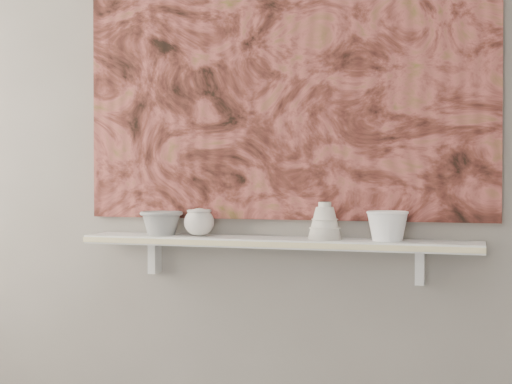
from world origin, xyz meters
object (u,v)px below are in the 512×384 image
at_px(shelf, 275,242).
at_px(bowl_grey, 161,223).
at_px(painting, 281,66).
at_px(bell_vessel, 325,221).
at_px(bowl_white, 387,226).
at_px(cup_cream, 199,222).

height_order(shelf, bowl_grey, bowl_grey).
height_order(painting, bell_vessel, painting).
bearing_deg(bowl_white, bell_vessel, 180.00).
xyz_separation_m(painting, bell_vessel, (0.18, -0.08, -0.55)).
distance_m(shelf, cup_cream, 0.29).
bearing_deg(bowl_white, bowl_grey, 180.00).
distance_m(shelf, bowl_white, 0.39).
xyz_separation_m(painting, bowl_white, (0.39, -0.08, -0.56)).
relative_size(shelf, bowl_grey, 8.90).
relative_size(bell_vessel, bowl_white, 0.92).
xyz_separation_m(shelf, bell_vessel, (0.18, 0.00, 0.08)).
relative_size(painting, bowl_white, 10.78).
xyz_separation_m(painting, cup_cream, (-0.28, -0.08, -0.56)).
bearing_deg(bowl_white, cup_cream, 180.00).
xyz_separation_m(painting, bowl_grey, (-0.43, -0.08, -0.56)).
bearing_deg(bowl_grey, bell_vessel, 0.00).
distance_m(bowl_grey, bell_vessel, 0.61).
bearing_deg(shelf, cup_cream, 180.00).
bearing_deg(bell_vessel, bowl_white, 0.00).
relative_size(bowl_grey, bell_vessel, 1.23).
relative_size(cup_cream, bowl_white, 0.79).
distance_m(shelf, bell_vessel, 0.19).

